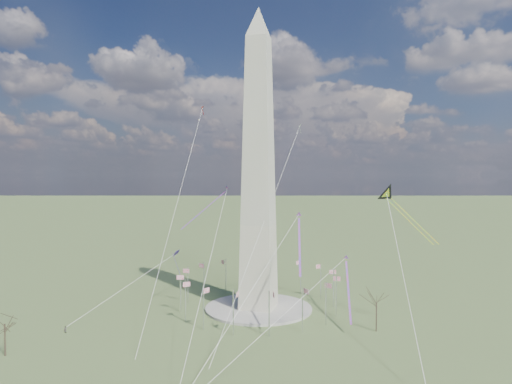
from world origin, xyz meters
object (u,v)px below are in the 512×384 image
(tree_near, at_px, (377,300))
(person_west, at_px, (65,329))
(kite_delta_black, at_px, (389,197))
(washington_monument, at_px, (259,167))

(tree_near, bearing_deg, person_west, -162.94)
(kite_delta_black, bearing_deg, tree_near, 30.44)
(tree_near, distance_m, kite_delta_black, 33.42)
(washington_monument, xyz_separation_m, kite_delta_black, (42.02, 4.31, -9.51))
(person_west, bearing_deg, tree_near, -156.43)
(washington_monument, bearing_deg, person_west, -141.37)
(washington_monument, xyz_separation_m, person_west, (-47.03, -37.59, -46.98))
(tree_near, relative_size, kite_delta_black, 0.68)
(tree_near, distance_m, person_west, 90.12)
(person_west, bearing_deg, washington_monument, -134.85)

